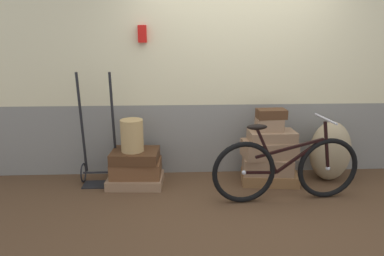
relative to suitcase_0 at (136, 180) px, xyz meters
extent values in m
cube|color=#513823|center=(1.25, -0.38, -0.09)|extent=(9.05, 5.20, 0.06)
cube|color=gray|center=(1.25, 0.47, 0.40)|extent=(7.05, 0.20, 0.92)
cube|color=beige|center=(1.25, 0.47, 1.77)|extent=(7.05, 0.20, 1.82)
cube|color=red|center=(0.12, 0.33, 1.73)|extent=(0.10, 0.08, 0.20)
cube|color=#937051|center=(0.00, 0.00, 0.00)|extent=(0.68, 0.48, 0.11)
cube|color=brown|center=(0.01, 0.02, 0.15)|extent=(0.61, 0.42, 0.19)
cube|color=#4C2D19|center=(0.00, 0.02, 0.31)|extent=(0.59, 0.47, 0.13)
cube|color=olive|center=(1.65, -0.01, 0.01)|extent=(0.72, 0.45, 0.13)
cube|color=#937051|center=(1.62, -0.01, 0.18)|extent=(0.62, 0.41, 0.20)
cube|color=#937051|center=(1.64, 0.02, 0.38)|extent=(0.66, 0.42, 0.20)
cube|color=#937051|center=(1.66, 0.02, 0.54)|extent=(0.56, 0.32, 0.12)
cube|color=#937051|center=(1.63, 0.03, 0.68)|extent=(0.32, 0.19, 0.15)
cube|color=#4C2D19|center=(1.64, 0.04, 0.81)|extent=(0.35, 0.21, 0.11)
cylinder|color=tan|center=(-0.02, 0.01, 0.57)|extent=(0.27, 0.27, 0.39)
torus|color=black|center=(-0.66, 0.12, 0.07)|extent=(0.02, 0.24, 0.24)
torus|color=black|center=(-0.22, 0.12, 0.07)|extent=(0.02, 0.24, 0.24)
cylinder|color=black|center=(-0.44, 0.12, 0.07)|extent=(0.44, 0.02, 0.02)
cylinder|color=black|center=(-0.63, 0.12, 0.69)|extent=(0.03, 0.13, 1.25)
cylinder|color=black|center=(-0.25, 0.12, 0.69)|extent=(0.03, 0.13, 1.25)
cube|color=black|center=(-0.44, 0.01, -0.05)|extent=(0.40, 0.22, 0.02)
ellipsoid|color=#9E8966|center=(2.42, 0.06, 0.32)|extent=(0.50, 0.42, 0.75)
torus|color=black|center=(1.23, -0.52, 0.29)|extent=(0.70, 0.11, 0.70)
sphere|color=#B2B2B7|center=(1.23, -0.52, 0.29)|extent=(0.05, 0.05, 0.05)
torus|color=black|center=(2.18, -0.44, 0.29)|extent=(0.70, 0.11, 0.70)
sphere|color=#B2B2B7|center=(2.18, -0.44, 0.29)|extent=(0.05, 0.05, 0.05)
cube|color=black|center=(1.84, -0.47, 0.45)|extent=(0.52, 0.07, 0.38)
cube|color=black|center=(1.47, -0.50, 0.53)|extent=(0.27, 0.05, 0.51)
cube|color=black|center=(1.41, -0.50, 0.28)|extent=(0.37, 0.06, 0.05)
cube|color=black|center=(1.72, -0.48, 0.55)|extent=(0.76, 0.09, 0.20)
cube|color=black|center=(2.14, -0.44, 0.56)|extent=(0.12, 0.04, 0.54)
ellipsoid|color=black|center=(1.35, -0.51, 0.80)|extent=(0.23, 0.11, 0.06)
cylinder|color=#A5A5AD|center=(2.10, -0.45, 0.86)|extent=(0.06, 0.46, 0.02)
camera|label=1|loc=(0.50, -4.00, 1.74)|focal=32.75mm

